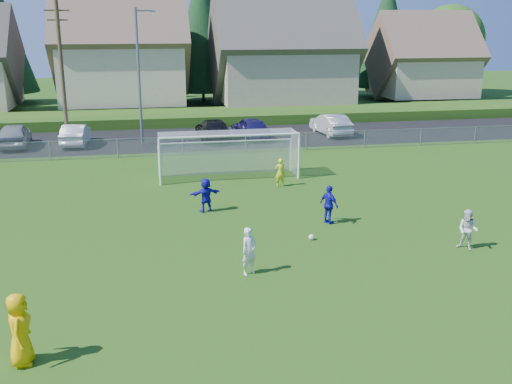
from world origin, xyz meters
The scene contains 21 objects.
ground centered at (0.00, 0.00, 0.00)m, with size 160.00×160.00×0.00m, color #193D0C.
asphalt_lot centered at (0.00, 27.50, 0.01)m, with size 60.00×60.00×0.00m, color black.
grass_embankment centered at (0.00, 35.00, 0.40)m, with size 70.00×6.00×0.80m, color #1E420F.
soccer_ball centered at (1.76, 5.82, 0.11)m, with size 0.22×0.22×0.22m, color white.
referee centered at (-7.58, -1.22, 0.93)m, with size 0.91×0.59×1.86m, color #FAB405.
player_white_a centered at (-1.16, 3.10, 0.81)m, with size 0.59×0.39×1.61m, color white.
player_white_b centered at (7.10, 3.79, 0.76)m, with size 0.74×0.57×1.52m, color white.
player_blue_a centered at (3.00, 7.58, 0.81)m, with size 0.95×0.40×1.63m, color #1512AC.
player_blue_b centered at (-1.84, 10.16, 0.76)m, with size 1.41×0.45×1.52m, color #1512AC.
goalkeeper centered at (2.33, 13.67, 0.72)m, with size 0.53×0.35×1.45m, color #CAE31A.
car_a centered at (-12.88, 26.70, 0.80)m, with size 1.89×4.69×1.60m, color #929599.
car_b centered at (-8.92, 26.66, 0.72)m, with size 1.52×4.35×1.43m, color white.
car_d centered at (0.47, 26.62, 0.74)m, with size 2.08×5.12×1.49m, color black.
car_e centered at (3.19, 26.76, 0.78)m, with size 1.83×4.55×1.55m, color #1B164F.
car_f centered at (9.30, 27.16, 0.77)m, with size 1.63×4.67×1.54m, color #B8B8B8.
soccer_goal centered at (0.00, 16.05, 1.63)m, with size 7.42×1.90×2.50m.
chainlink_fence centered at (0.00, 22.00, 0.63)m, with size 52.06×0.06×1.20m.
streetlight centered at (-4.45, 26.00, 4.84)m, with size 1.38×0.18×9.00m.
utility_pole centered at (-9.50, 27.00, 5.15)m, with size 1.60×0.26×10.00m.
houses_row centered at (1.97, 42.46, 7.33)m, with size 53.90×11.45×13.27m.
tree_row centered at (1.04, 48.74, 6.91)m, with size 65.98×12.36×13.80m.
Camera 1 is at (-4.39, -15.06, 8.09)m, focal length 42.00 mm.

